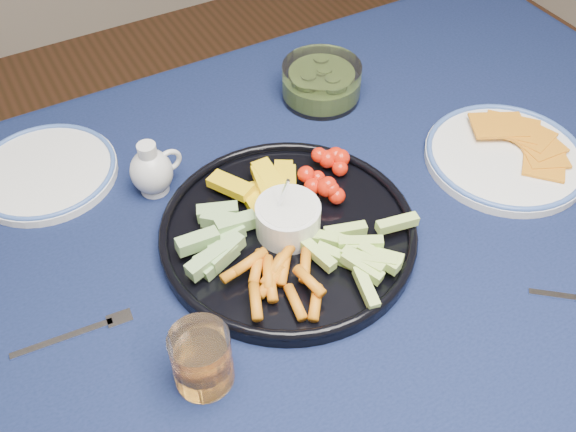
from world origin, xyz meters
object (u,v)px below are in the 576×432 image
pickle_bowl (321,83)px  juice_tumbler (202,361)px  crudite_platter (286,229)px  creamer_pitcher (152,171)px  cheese_plate (506,155)px  dining_table (269,328)px  side_plate_extra (45,172)px

pickle_bowl → juice_tumbler: size_ratio=1.64×
crudite_platter → creamer_pitcher: bearing=124.2°
cheese_plate → dining_table: bearing=-174.6°
dining_table → side_plate_extra: (-0.20, 0.36, 0.10)m
crudite_platter → juice_tumbler: (-0.19, -0.14, 0.02)m
dining_table → creamer_pitcher: size_ratio=18.89×
crudite_platter → juice_tumbler: bearing=-143.0°
juice_tumbler → pickle_bowl: bearing=44.9°
crudite_platter → cheese_plate: size_ratio=1.44×
creamer_pitcher → pickle_bowl: bearing=12.5°
dining_table → cheese_plate: (0.45, 0.04, 0.10)m
crudite_platter → side_plate_extra: 0.39m
cheese_plate → creamer_pitcher: bearing=157.5°
cheese_plate → pickle_bowl: bearing=120.4°
cheese_plate → side_plate_extra: (-0.64, 0.32, -0.00)m
creamer_pitcher → juice_tumbler: 0.33m
side_plate_extra → creamer_pitcher: bearing=-38.6°
creamer_pitcher → pickle_bowl: 0.35m
dining_table → juice_tumbler: (-0.12, -0.07, 0.12)m
dining_table → juice_tumbler: size_ratio=20.00×
dining_table → side_plate_extra: 0.42m
creamer_pitcher → juice_tumbler: size_ratio=1.06×
creamer_pitcher → pickle_bowl: size_ratio=0.65×
creamer_pitcher → side_plate_extra: (-0.14, 0.11, -0.03)m
creamer_pitcher → juice_tumbler: (-0.06, -0.33, -0.00)m
crudite_platter → creamer_pitcher: size_ratio=4.08×
dining_table → pickle_bowl: size_ratio=12.19×
dining_table → crudite_platter: size_ratio=4.63×
creamer_pitcher → side_plate_extra: bearing=141.4°
crudite_platter → dining_table: bearing=-134.1°
cheese_plate → side_plate_extra: bearing=153.6°
dining_table → side_plate_extra: bearing=118.4°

